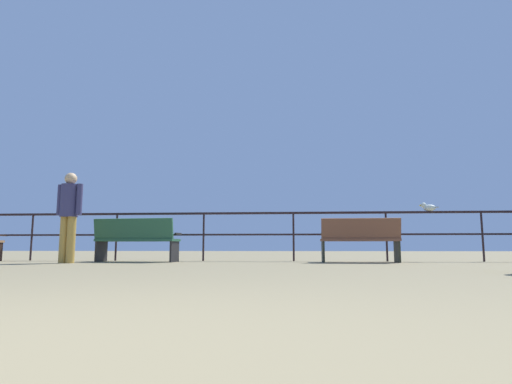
% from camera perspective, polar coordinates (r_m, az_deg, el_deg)
% --- Properties ---
extents(pier_railing, '(22.45, 0.05, 1.10)m').
position_cam_1_polar(pier_railing, '(9.50, -1.07, -4.48)').
color(pier_railing, black).
rests_on(pier_railing, ground_plane).
extents(bench_near_left, '(1.79, 0.84, 0.91)m').
position_cam_1_polar(bench_near_left, '(9.28, -16.02, -5.99)').
color(bench_near_left, '#265439').
rests_on(bench_near_left, ground_plane).
extents(bench_near_right, '(1.58, 0.66, 0.89)m').
position_cam_1_polar(bench_near_right, '(8.84, 13.96, -6.04)').
color(bench_near_right, brown).
rests_on(bench_near_right, ground_plane).
extents(person_by_bench, '(0.57, 0.34, 1.80)m').
position_cam_1_polar(person_by_bench, '(9.14, -24.07, -2.34)').
color(person_by_bench, '#B48B3A').
rests_on(person_by_bench, ground_plane).
extents(seagull_on_rail, '(0.39, 0.26, 0.19)m').
position_cam_1_polar(seagull_on_rail, '(9.99, 22.39, -1.92)').
color(seagull_on_rail, silver).
rests_on(seagull_on_rail, pier_railing).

